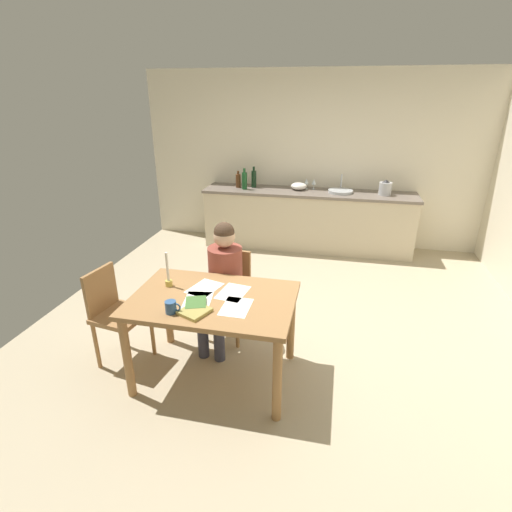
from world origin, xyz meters
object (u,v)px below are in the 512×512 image
book_cookery (195,311)px  wine_glass_by_kettle (306,182)px  dining_table (213,310)px  person_seated (223,277)px  book_magazine (196,303)px  chair_at_table (229,290)px  candlestick (168,277)px  bottle_vinegar (244,180)px  coffee_mug (171,307)px  stovetop_kettle (385,188)px  chair_side_empty (115,312)px  bottle_oil (238,180)px  bottle_wine_red (254,179)px  mixing_bowl (299,186)px  wine_glass_near_sink (314,182)px  sink_unit (341,191)px

book_cookery → wine_glass_by_kettle: (0.46, 3.60, 0.24)m
dining_table → person_seated: person_seated is taller
book_magazine → book_cookery: 0.12m
chair_at_table → candlestick: candlestick is taller
dining_table → bottle_vinegar: (-0.51, 3.12, 0.38)m
coffee_mug → stovetop_kettle: size_ratio=0.55×
chair_side_empty → candlestick: size_ratio=2.91×
book_magazine → bottle_oil: bearing=80.4°
candlestick → bottle_wine_red: 3.17m
candlestick → chair_side_empty: bearing=-169.3°
coffee_mug → bottle_wine_red: (-0.17, 3.56, 0.23)m
chair_side_empty → person_seated: bearing=31.3°
mixing_bowl → wine_glass_by_kettle: bearing=40.6°
coffee_mug → candlestick: size_ratio=0.40×
wine_glass_near_sink → wine_glass_by_kettle: (-0.12, 0.00, 0.00)m
person_seated → chair_side_empty: 0.99m
coffee_mug → wine_glass_by_kettle: bearing=80.1°
stovetop_kettle → wine_glass_near_sink: stovetop_kettle is taller
candlestick → bottle_wine_red: size_ratio=0.95×
sink_unit → mixing_bowl: size_ratio=1.51×
person_seated → candlestick: size_ratio=3.93×
dining_table → chair_at_table: bearing=95.5°
chair_side_empty → book_cookery: bearing=-17.8°
book_cookery → dining_table: bearing=100.7°
chair_side_empty → stovetop_kettle: 4.05m
bottle_oil → bottle_wine_red: size_ratio=0.79×
chair_at_table → person_seated: person_seated is taller
coffee_mug → bottle_oil: size_ratio=0.48×
bottle_wine_red → sink_unit: bearing=-2.9°
wine_glass_near_sink → chair_side_empty: bearing=-113.3°
wine_glass_near_sink → wine_glass_by_kettle: 0.12m
sink_unit → wine_glass_near_sink: bearing=160.2°
coffee_mug → wine_glass_by_kettle: wine_glass_by_kettle is taller
book_cookery → bottle_oil: (-0.58, 3.47, 0.23)m
chair_at_table → candlestick: 0.76m
mixing_bowl → person_seated: bearing=-98.0°
stovetop_kettle → mixing_bowl: bearing=177.2°
book_magazine → sink_unit: size_ratio=0.53×
mixing_bowl → wine_glass_by_kettle: (0.10, 0.09, 0.05)m
mixing_bowl → book_magazine: bearing=-96.6°
candlestick → wine_glass_near_sink: bearing=73.7°
bottle_wine_red → bottle_oil: bearing=-166.2°
wine_glass_by_kettle → bottle_vinegar: bearing=-165.8°
book_magazine → wine_glass_by_kettle: (0.50, 3.49, 0.23)m
chair_at_table → bottle_wine_red: bottle_wine_red is taller
candlestick → book_cookery: bearing=-45.0°
wine_glass_by_kettle → dining_table: bearing=-96.9°
mixing_bowl → wine_glass_near_sink: bearing=22.0°
bottle_oil → mixing_bowl: (0.94, 0.05, -0.05)m
bottle_wine_red → mixing_bowl: size_ratio=1.34×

